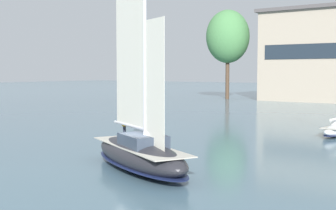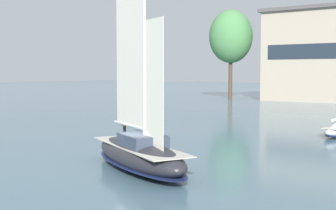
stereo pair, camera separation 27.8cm
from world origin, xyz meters
TOP-DOWN VIEW (x-y plane):
  - ground_plane at (0.00, 0.00)m, footprint 400.00×400.00m
  - tree_shore_right at (-30.86, 67.40)m, footprint 9.30×9.30m
  - sailboat_main at (0.02, -0.01)m, footprint 11.26×7.70m

SIDE VIEW (x-z plane):
  - ground_plane at x=0.00m, z-range 0.00..0.00m
  - sailboat_main at x=0.02m, z-range -6.40..8.77m
  - tree_shore_right at x=-30.86m, z-range 3.83..22.97m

